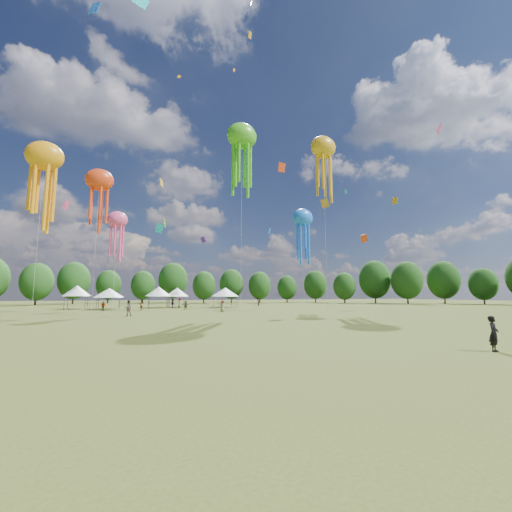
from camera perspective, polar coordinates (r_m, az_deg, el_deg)
name	(u,v)px	position (r m, az deg, el deg)	size (l,w,h in m)	color
ground	(331,358)	(14.05, 13.24, -17.23)	(300.00, 300.00, 0.00)	#384416
observer_main	(494,334)	(18.52, 36.62, -11.02)	(0.58, 0.38, 1.60)	black
spectator_near	(128,308)	(41.93, -21.79, -8.65)	(0.91, 0.71, 1.87)	gray
spectators_far	(196,304)	(62.77, -10.63, -8.35)	(32.75, 23.22, 1.91)	gray
festival_tents	(157,292)	(67.26, -17.25, -6.13)	(33.04, 10.19, 4.29)	#47474C
show_kites	(203,173)	(53.74, -9.39, 14.40)	(50.07, 11.29, 32.13)	#EF4015
small_kites	(186,133)	(59.15, -12.38, 20.51)	(76.39, 51.27, 46.21)	#EF4015
treeline	(152,277)	(74.19, -18.04, -3.51)	(201.57, 95.24, 13.43)	#38281C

